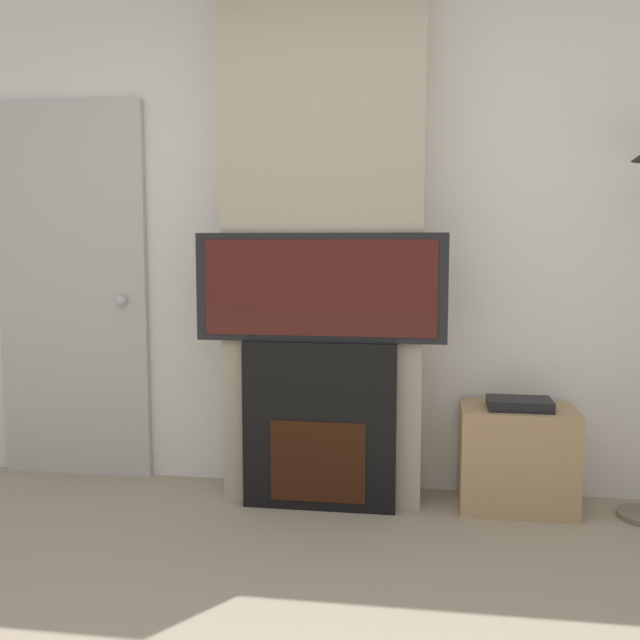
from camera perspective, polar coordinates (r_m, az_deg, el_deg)
name	(u,v)px	position (r m, az deg, el deg)	size (l,w,h in m)	color
wall_back	(330,230)	(3.73, 0.83, 7.21)	(6.00, 0.06, 2.70)	silver
chimney_breast	(325,229)	(3.54, 0.40, 7.26)	(0.97, 0.33, 2.70)	tan
fireplace	(320,425)	(3.48, 0.00, -8.43)	(0.74, 0.15, 0.81)	black
television	(320,288)	(3.38, -0.01, 2.61)	(1.20, 0.07, 0.52)	black
media_stand	(517,456)	(3.63, 15.48, -10.45)	(0.54, 0.35, 0.55)	tan
entry_door	(73,292)	(4.12, -19.18, 2.13)	(0.85, 0.09, 2.03)	#BCB7AD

